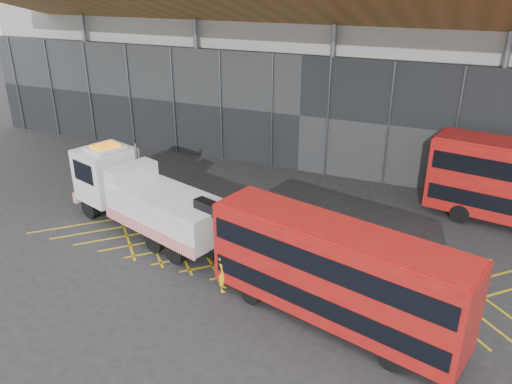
% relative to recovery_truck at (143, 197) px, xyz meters
% --- Properties ---
extents(ground_plane, '(120.00, 120.00, 0.00)m').
position_rel_recovery_truck_xyz_m(ground_plane, '(2.66, 0.55, -1.97)').
color(ground_plane, '#252527').
extents(road_markings, '(26.36, 7.16, 0.01)m').
position_rel_recovery_truck_xyz_m(road_markings, '(7.46, 0.55, -1.96)').
color(road_markings, gold).
rests_on(road_markings, ground_plane).
extents(construction_building, '(55.00, 23.97, 18.00)m').
position_rel_recovery_truck_xyz_m(construction_building, '(4.58, 18.95, 7.01)').
color(construction_building, gray).
rests_on(construction_building, ground_plane).
extents(recovery_truck, '(12.13, 5.94, 4.27)m').
position_rel_recovery_truck_xyz_m(recovery_truck, '(0.00, 0.00, 0.00)').
color(recovery_truck, black).
rests_on(recovery_truck, ground_plane).
extents(bus_towed, '(10.67, 4.95, 4.24)m').
position_rel_recovery_truck_xyz_m(bus_towed, '(11.42, -3.62, 0.38)').
color(bus_towed, '#9E0F0C').
rests_on(bus_towed, ground_plane).
extents(worker, '(0.63, 0.76, 1.79)m').
position_rel_recovery_truck_xyz_m(worker, '(6.46, -3.43, -1.08)').
color(worker, yellow).
rests_on(worker, ground_plane).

